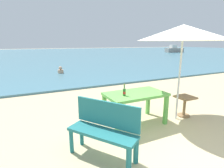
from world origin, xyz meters
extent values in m
plane|color=#C6B287|center=(0.00, 0.00, 0.00)|extent=(120.00, 120.00, 0.00)
cube|color=teal|center=(0.00, 30.00, 0.04)|extent=(120.00, 50.00, 0.08)
cube|color=#60B24C|center=(-0.41, 1.33, 0.73)|extent=(1.40, 0.80, 0.06)
cube|color=#60B24C|center=(-1.05, 0.99, 0.35)|extent=(0.08, 0.08, 0.70)
cube|color=#60B24C|center=(0.23, 0.99, 0.35)|extent=(0.08, 0.08, 0.70)
cube|color=#60B24C|center=(-1.05, 1.67, 0.35)|extent=(0.08, 0.08, 0.70)
cube|color=#60B24C|center=(0.23, 1.67, 0.35)|extent=(0.08, 0.08, 0.70)
cylinder|color=#2D662D|center=(-0.75, 1.26, 0.84)|extent=(0.06, 0.06, 0.16)
cone|color=#2D662D|center=(-0.75, 1.26, 0.92)|extent=(0.06, 0.06, 0.03)
cylinder|color=#2D662D|center=(-0.75, 1.26, 0.97)|extent=(0.03, 0.03, 0.09)
cylinder|color=red|center=(-0.75, 1.26, 0.83)|extent=(0.07, 0.07, 0.05)
cylinder|color=gold|center=(-0.75, 1.26, 1.02)|extent=(0.03, 0.03, 0.01)
cylinder|color=silver|center=(0.69, 1.10, 1.15)|extent=(0.04, 0.04, 2.30)
cone|color=silver|center=(0.69, 1.10, 2.12)|extent=(2.10, 2.10, 0.36)
cube|color=olive|center=(1.01, 1.13, 0.52)|extent=(0.44, 0.44, 0.04)
cylinder|color=olive|center=(1.01, 1.13, 0.25)|extent=(0.07, 0.07, 0.50)
cylinder|color=olive|center=(1.01, 1.13, 0.01)|extent=(0.32, 0.32, 0.03)
cube|color=#237275|center=(-1.61, 0.47, 0.45)|extent=(0.98, 1.19, 0.05)
cube|color=#237275|center=(-1.48, 0.56, 0.73)|extent=(0.72, 1.01, 0.44)
cube|color=#237275|center=(-2.04, 0.85, 0.21)|extent=(0.06, 0.06, 0.42)
cube|color=#237275|center=(-1.41, -0.06, 0.21)|extent=(0.06, 0.06, 0.42)
cube|color=#237275|center=(-1.81, 1.01, 0.21)|extent=(0.06, 0.06, 0.42)
cube|color=#237275|center=(-1.18, 0.10, 0.21)|extent=(0.06, 0.06, 0.42)
cylinder|color=tan|center=(-0.79, 8.98, 0.18)|extent=(0.34, 0.34, 0.20)
sphere|color=tan|center=(-0.79, 8.98, 0.39)|extent=(0.21, 0.21, 0.21)
cube|color=gray|center=(23.23, 23.84, 0.48)|extent=(3.89, 1.06, 0.80)
cube|color=silver|center=(22.87, 23.84, 1.19)|extent=(1.24, 0.80, 0.62)
camera|label=1|loc=(-2.61, -1.97, 1.90)|focal=28.30mm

